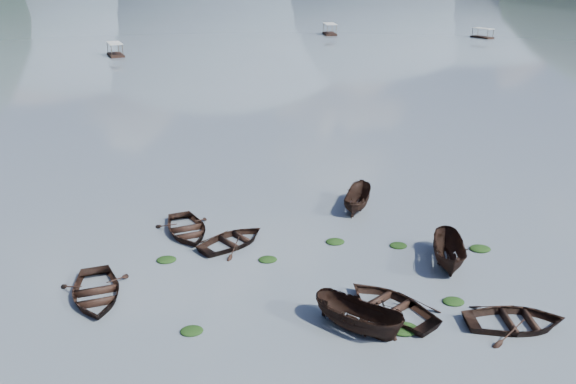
{
  "coord_description": "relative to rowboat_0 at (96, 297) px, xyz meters",
  "views": [
    {
      "loc": [
        -1.72,
        -19.73,
        14.82
      ],
      "look_at": [
        0.0,
        12.0,
        2.0
      ],
      "focal_mm": 35.0,
      "sensor_mm": 36.0,
      "label": 1
    }
  ],
  "objects": [
    {
      "name": "rowboat_0",
      "position": [
        0.0,
        0.0,
        0.0
      ],
      "size": [
        4.57,
        5.49,
        0.98
      ],
      "primitive_type": "imported",
      "rotation": [
        0.0,
        0.0,
        0.28
      ],
      "color": "black",
      "rests_on": "ground"
    },
    {
      "name": "rowboat_1",
      "position": [
        6.38,
        5.23,
        0.0
      ],
      "size": [
        5.21,
        5.05,
        0.88
      ],
      "primitive_type": "imported",
      "rotation": [
        0.0,
        0.0,
        2.27
      ],
      "color": "black",
      "rests_on": "ground"
    },
    {
      "name": "rowboat_6",
      "position": [
        3.57,
        6.82,
        0.0
      ],
      "size": [
        4.64,
        5.47,
        0.96
      ],
      "primitive_type": "imported",
      "rotation": [
        0.0,
        0.0,
        0.33
      ],
      "color": "black",
      "rests_on": "ground"
    },
    {
      "name": "pontoon_centre",
      "position": [
        25.01,
        110.85,
        0.0
      ],
      "size": [
        2.84,
        6.28,
        2.37
      ],
      "primitive_type": null,
      "rotation": [
        0.0,
        0.0,
        0.04
      ],
      "color": "black",
      "rests_on": "ground"
    },
    {
      "name": "pontoon_left",
      "position": [
        -17.17,
        79.53,
        0.0
      ],
      "size": [
        4.24,
        6.11,
        2.16
      ],
      "primitive_type": null,
      "rotation": [
        0.0,
        0.0,
        0.37
      ],
      "color": "black",
      "rests_on": "ground"
    },
    {
      "name": "weed_clump_7",
      "position": [
        20.29,
        3.8,
        0.0
      ],
      "size": [
        1.19,
        0.95,
        0.26
      ],
      "primitive_type": "ellipsoid",
      "color": "black",
      "rests_on": "ground"
    },
    {
      "name": "ground_plane",
      "position": [
        9.7,
        -3.89,
        0.0
      ],
      "size": [
        2400.0,
        2400.0,
        0.0
      ],
      "primitive_type": "plane",
      "color": "#545E69"
    },
    {
      "name": "rowboat_4",
      "position": [
        19.16,
        -3.36,
        0.0
      ],
      "size": [
        4.57,
        3.32,
        0.93
      ],
      "primitive_type": "imported",
      "rotation": [
        0.0,
        0.0,
        1.55
      ],
      "color": "black",
      "rests_on": "ground"
    },
    {
      "name": "weed_clump_1",
      "position": [
        8.33,
        3.22,
        0.0
      ],
      "size": [
        1.02,
        0.82,
        0.23
      ],
      "primitive_type": "ellipsoid",
      "color": "black",
      "rests_on": "ground"
    },
    {
      "name": "weed_clump_3",
      "position": [
        15.8,
        4.46,
        0.0
      ],
      "size": [
        0.99,
        0.84,
        0.22
      ],
      "primitive_type": "ellipsoid",
      "color": "black",
      "rests_on": "ground"
    },
    {
      "name": "weed_clump_6",
      "position": [
        12.27,
        5.13,
        0.0
      ],
      "size": [
        1.08,
        0.9,
        0.23
      ],
      "primitive_type": "ellipsoid",
      "color": "black",
      "rests_on": "ground"
    },
    {
      "name": "weed_clump_5",
      "position": [
        2.85,
        3.49,
        0.0
      ],
      "size": [
        1.08,
        0.87,
        0.23
      ],
      "primitive_type": "ellipsoid",
      "color": "black",
      "rests_on": "ground"
    },
    {
      "name": "rowboat_5",
      "position": [
        17.98,
        2.28,
        0.0
      ],
      "size": [
        2.56,
        4.64,
        1.69
      ],
      "primitive_type": "imported",
      "rotation": [
        0.0,
        0.0,
        -0.22
      ],
      "color": "black",
      "rests_on": "ground"
    },
    {
      "name": "weed_clump_0",
      "position": [
        4.89,
        -3.02,
        0.0
      ],
      "size": [
        1.01,
        0.83,
        0.22
      ],
      "primitive_type": "ellipsoid",
      "color": "black",
      "rests_on": "ground"
    },
    {
      "name": "rowboat_8",
      "position": [
        14.32,
        9.95,
        0.0
      ],
      "size": [
        2.83,
        4.28,
        1.55
      ],
      "primitive_type": "imported",
      "rotation": [
        0.0,
        0.0,
        2.78
      ],
      "color": "black",
      "rests_on": "ground"
    },
    {
      "name": "rowboat_2",
      "position": [
        12.15,
        -3.28,
        0.0
      ],
      "size": [
        4.37,
        4.05,
        1.68
      ],
      "primitive_type": "imported",
      "rotation": [
        0.0,
        0.0,
        0.87
      ],
      "color": "black",
      "rests_on": "ground"
    },
    {
      "name": "rowboat_3",
      "position": [
        13.91,
        -1.9,
        0.0
      ],
      "size": [
        5.58,
        5.84,
        0.98
      ],
      "primitive_type": "imported",
      "rotation": [
        0.0,
        0.0,
        3.79
      ],
      "color": "black",
      "rests_on": "ground"
    },
    {
      "name": "weed_clump_2",
      "position": [
        14.14,
        -3.42,
        0.0
      ],
      "size": [
        1.32,
        1.06,
        0.29
      ],
      "primitive_type": "ellipsoid",
      "color": "black",
      "rests_on": "ground"
    },
    {
      "name": "weed_clump_4",
      "position": [
        17.06,
        -1.36,
        0.0
      ],
      "size": [
        1.04,
        0.82,
        0.21
      ],
      "primitive_type": "ellipsoid",
      "color": "black",
      "rests_on": "ground"
    },
    {
      "name": "pontoon_right",
      "position": [
        58.15,
        102.54,
        0.0
      ],
      "size": [
        4.14,
        5.55,
        1.97
      ],
      "primitive_type": null,
      "rotation": [
        0.0,
        0.0,
        0.45
      ],
      "color": "black",
      "rests_on": "ground"
    }
  ]
}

